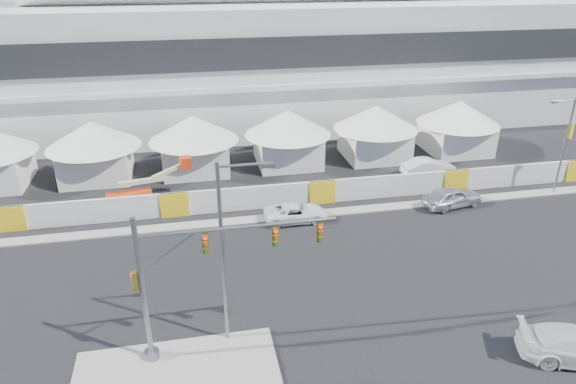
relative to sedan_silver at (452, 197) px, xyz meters
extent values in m
plane|color=black|center=(-16.30, -11.78, -0.86)|extent=(160.00, 160.00, 0.00)
cube|color=gray|center=(-22.30, -14.78, -0.78)|extent=(10.00, 5.00, 0.15)
cube|color=gray|center=(3.70, 0.72, -0.80)|extent=(80.00, 1.20, 0.12)
cube|color=silver|center=(-8.30, 30.22, 6.14)|extent=(80.00, 24.00, 14.00)
cube|color=black|center=(-8.30, 18.07, 8.94)|extent=(68.00, 0.30, 3.20)
cube|color=silver|center=(-8.30, 17.82, 5.44)|extent=(72.00, 0.80, 0.50)
cube|color=silver|center=(-29.30, 12.22, 0.64)|extent=(6.00, 6.00, 3.00)
cone|color=silver|center=(-29.30, 12.22, 3.34)|extent=(8.40, 8.40, 2.40)
cube|color=silver|center=(-20.30, 12.22, 0.64)|extent=(6.00, 6.00, 3.00)
cone|color=silver|center=(-20.30, 12.22, 3.34)|extent=(8.40, 8.40, 2.40)
cube|color=silver|center=(-11.30, 12.22, 0.64)|extent=(6.00, 6.00, 3.00)
cone|color=silver|center=(-11.30, 12.22, 3.34)|extent=(8.40, 8.40, 2.40)
cube|color=silver|center=(-2.30, 12.22, 0.64)|extent=(6.00, 6.00, 3.00)
cone|color=silver|center=(-2.30, 12.22, 3.34)|extent=(8.40, 8.40, 2.40)
cube|color=silver|center=(6.70, 12.22, 0.64)|extent=(6.00, 6.00, 3.00)
cone|color=silver|center=(6.70, 12.22, 3.34)|extent=(8.40, 8.40, 2.40)
cube|color=silver|center=(-10.30, 2.72, 0.14)|extent=(70.00, 0.25, 2.00)
imported|color=silver|center=(0.00, 0.00, 0.00)|extent=(2.95, 5.32, 1.71)
imported|color=white|center=(-13.11, 0.03, -0.17)|extent=(2.37, 4.99, 1.38)
imported|color=white|center=(0.97, 6.46, -0.03)|extent=(1.95, 5.09, 1.65)
cylinder|color=gray|center=(-23.52, -13.36, 3.30)|extent=(0.27, 0.27, 8.00)
cylinder|color=gray|center=(-23.52, -13.36, -0.51)|extent=(0.78, 0.78, 0.40)
cylinder|color=gray|center=(-18.80, -13.36, 6.30)|extent=(9.43, 0.18, 0.18)
cube|color=#594714|center=(-20.40, -13.36, 5.65)|extent=(0.32, 0.22, 1.05)
cube|color=#594714|center=(-17.07, -13.36, 5.65)|extent=(0.32, 0.22, 1.05)
cube|color=#594714|center=(-14.87, -13.36, 5.65)|extent=(0.32, 0.22, 1.05)
cube|color=#594714|center=(-23.79, -13.36, 3.96)|extent=(0.22, 0.32, 1.05)
cylinder|color=slate|center=(-19.60, -12.58, 4.32)|extent=(0.20, 0.20, 10.06)
cylinder|color=slate|center=(-18.37, -12.58, 9.13)|extent=(2.46, 0.13, 0.13)
cube|color=slate|center=(-17.25, -12.58, 9.01)|extent=(0.67, 0.28, 0.17)
cylinder|color=gray|center=(10.10, 0.72, 3.35)|extent=(0.17, 0.17, 8.41)
cylinder|color=gray|center=(9.07, 0.72, 7.36)|extent=(2.05, 0.11, 0.11)
cube|color=gray|center=(8.14, 0.72, 7.27)|extent=(0.56, 0.23, 0.14)
cube|color=yellow|center=(10.33, 0.72, 4.75)|extent=(0.03, 0.56, 1.31)
cube|color=#BD3411|center=(-25.95, 5.34, -0.31)|extent=(3.84, 2.24, 1.10)
cube|color=beige|center=(-24.75, 5.34, 1.15)|extent=(3.80, 1.04, 0.35)
cube|color=beige|center=(-22.54, 5.34, 1.75)|extent=(2.95, 0.84, 1.21)
cube|color=#BD3411|center=(-21.14, 5.34, 2.25)|extent=(1.05, 1.05, 1.00)
camera|label=1|loc=(-20.74, -34.58, 17.85)|focal=32.00mm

